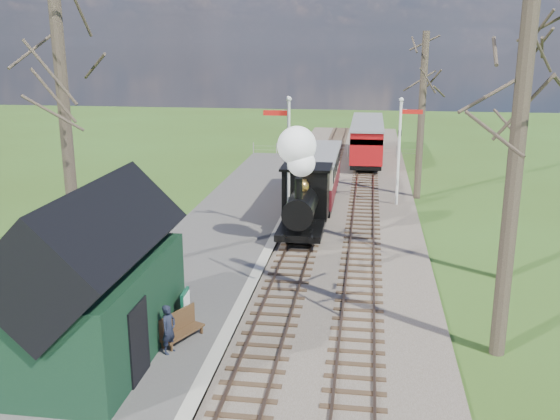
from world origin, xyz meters
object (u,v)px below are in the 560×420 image
Objects in this scene: bench at (179,327)px; person at (169,329)px; semaphore_near at (287,156)px; coach at (315,175)px; sign_board at (186,308)px; station_shed at (95,284)px; semaphore_far at (401,144)px; red_carriage_b at (367,134)px; locomotive at (303,189)px; red_carriage_a at (367,145)px.

person is at bearing -94.06° from bench.
person is (-1.71, -11.61, -2.73)m from semaphore_near.
coach reaches higher than sign_board.
station_shed is 0.78× the size of coach.
semaphore_far reaches higher than red_carriage_b.
locomotive reaches higher than red_carriage_a.
semaphore_near is 5.53× the size of sign_board.
red_carriage_a reaches higher than bench.
coach is at bearing 82.14° from semaphore_near.
semaphore_near reaches higher than semaphore_far.
semaphore_near is 1.60m from locomotive.
station_shed is 1.01× the size of semaphore_near.
station_shed reaches higher than bench.
semaphore_far reaches higher than person.
semaphore_near reaches higher than bench.
locomotive is 22.22m from red_carriage_b.
red_carriage_b is (0.00, 5.50, 0.00)m from red_carriage_a.
station_shed is 2.76m from bench.
locomotive is at bearing 6.37° from person.
semaphore_near is 1.09× the size of semaphore_far.
station_shed is 12.58m from semaphore_near.
semaphore_near is 1.23× the size of locomotive.
red_carriage_a is at bearing 76.07° from coach.
coach is at bearing -103.93° from red_carriage_a.
red_carriage_b reaches higher than person.
locomotive reaches higher than red_carriage_b.
locomotive is at bearing 69.56° from station_shed.
red_carriage_b is at bearing 80.80° from sign_board.
red_carriage_a is (2.60, 10.48, -0.07)m from coach.
station_shed is 4.54× the size of person.
locomotive is 0.91× the size of red_carriage_b.
red_carriage_b is 4.00× the size of person.
semaphore_near is at bearing 73.62° from station_shed.
semaphore_far is 1.03× the size of red_carriage_b.
red_carriage_a is at bearing 81.03° from locomotive.
sign_board is (-6.87, -15.94, -2.59)m from semaphore_far.
locomotive reaches higher than sign_board.
person is (-2.48, -17.18, -0.78)m from coach.
sign_board is (-2.49, -9.44, -1.54)m from locomotive.
station_shed is 5.60× the size of sign_board.
red_carriage_a is at bearing -90.00° from red_carriage_b.
person is at bearing -98.37° from semaphore_near.
person is (1.82, 0.39, -1.37)m from station_shed.
semaphore_near is 1.12× the size of red_carriage_b.
semaphore_near is 1.12× the size of red_carriage_a.
bench is at bearing -103.12° from locomotive.
bench is 1.11× the size of person.
red_carriage_b is 33.56m from person.
coach is 17.38m from person.
semaphore_far reaches higher than red_carriage_a.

